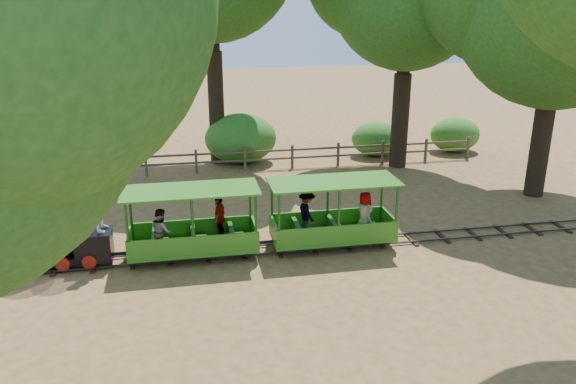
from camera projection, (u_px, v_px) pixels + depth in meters
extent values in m
plane|color=#9E7244|center=(312.00, 248.00, 16.15)|extent=(90.00, 90.00, 0.00)
cube|color=#3F3D3A|center=(315.00, 250.00, 15.85)|extent=(22.00, 0.05, 0.05)
cube|color=#3F3D3A|center=(310.00, 241.00, 16.40)|extent=(22.00, 0.05, 0.05)
cube|color=#382314|center=(312.00, 247.00, 16.14)|extent=(0.12, 1.00, 0.05)
cube|color=#382314|center=(133.00, 261.00, 15.25)|extent=(0.12, 1.00, 0.05)
cube|color=#382314|center=(473.00, 234.00, 17.03)|extent=(0.12, 1.00, 0.05)
cube|color=black|center=(69.00, 258.00, 14.88)|extent=(2.26, 0.72, 0.18)
cylinder|color=black|center=(53.00, 246.00, 14.69)|extent=(1.44, 0.58, 0.58)
cylinder|color=black|center=(27.00, 229.00, 14.42)|extent=(0.16, 0.16, 0.45)
sphere|color=#B88A2C|center=(53.00, 235.00, 14.60)|extent=(0.27, 0.27, 0.27)
cylinder|color=#B88A2C|center=(43.00, 235.00, 14.54)|extent=(0.10, 0.10, 0.10)
cube|color=black|center=(94.00, 243.00, 14.87)|extent=(0.92, 0.72, 0.57)
cube|color=black|center=(92.00, 232.00, 14.77)|extent=(0.98, 0.78, 0.04)
cone|color=black|center=(20.00, 262.00, 14.66)|extent=(0.46, 0.66, 0.66)
cylinder|color=#B88A2C|center=(22.00, 244.00, 14.52)|extent=(0.10, 0.14, 0.14)
cylinder|color=maroon|center=(35.00, 266.00, 14.40)|extent=(0.37, 0.06, 0.37)
cylinder|color=maroon|center=(41.00, 254.00, 15.08)|extent=(0.37, 0.06, 0.37)
cylinder|color=maroon|center=(62.00, 264.00, 14.51)|extent=(0.37, 0.06, 0.37)
cylinder|color=maroon|center=(67.00, 252.00, 15.20)|extent=(0.37, 0.06, 0.37)
cylinder|color=maroon|center=(89.00, 262.00, 14.63)|extent=(0.37, 0.06, 0.37)
cylinder|color=maroon|center=(93.00, 250.00, 15.32)|extent=(0.37, 0.06, 0.37)
sphere|color=white|center=(28.00, 207.00, 14.29)|extent=(0.92, 0.92, 0.92)
sphere|color=white|center=(44.00, 192.00, 14.30)|extent=(1.23, 1.23, 1.23)
sphere|color=white|center=(72.00, 178.00, 14.37)|extent=(1.03, 1.03, 1.03)
imported|color=white|center=(99.00, 196.00, 14.58)|extent=(0.52, 0.73, 1.88)
cube|color=#317D1B|center=(194.00, 247.00, 15.45)|extent=(3.48, 1.33, 0.10)
cube|color=#195212|center=(194.00, 251.00, 15.49)|extent=(3.13, 0.51, 0.14)
cube|color=#317D1B|center=(194.00, 246.00, 14.77)|extent=(3.48, 0.06, 0.51)
cube|color=#317D1B|center=(193.00, 228.00, 15.93)|extent=(3.48, 0.06, 0.51)
cube|color=#317D1B|center=(191.00, 190.00, 14.91)|extent=(3.63, 1.48, 0.05)
cylinder|color=#195212|center=(127.00, 232.00, 14.33)|extent=(0.07, 0.07, 1.64)
cylinder|color=#195212|center=(131.00, 215.00, 15.45)|extent=(0.07, 0.07, 1.64)
cylinder|color=#195212|center=(256.00, 223.00, 14.92)|extent=(0.07, 0.07, 1.64)
cylinder|color=#195212|center=(250.00, 207.00, 16.04)|extent=(0.07, 0.07, 1.64)
cube|color=#195212|center=(155.00, 241.00, 15.18)|extent=(0.12, 1.12, 0.41)
cube|color=#195212|center=(193.00, 238.00, 15.36)|extent=(0.12, 1.12, 0.41)
cube|color=#195212|center=(231.00, 235.00, 15.55)|extent=(0.12, 1.12, 0.41)
cylinder|color=black|center=(152.00, 258.00, 14.95)|extent=(0.29, 0.06, 0.29)
cylinder|color=black|center=(153.00, 247.00, 15.60)|extent=(0.29, 0.06, 0.29)
cylinder|color=black|center=(236.00, 251.00, 15.35)|extent=(0.29, 0.06, 0.29)
cylinder|color=black|center=(233.00, 241.00, 15.99)|extent=(0.29, 0.06, 0.29)
imported|color=gray|center=(161.00, 231.00, 14.76)|extent=(0.65, 0.73, 1.25)
imported|color=gray|center=(220.00, 218.00, 15.59)|extent=(0.57, 0.83, 1.30)
cube|color=#317D1B|center=(332.00, 236.00, 16.15)|extent=(3.48, 1.33, 0.10)
cube|color=#195212|center=(332.00, 240.00, 16.19)|extent=(3.13, 0.51, 0.14)
cube|color=#317D1B|center=(338.00, 234.00, 15.47)|extent=(3.48, 0.06, 0.51)
cube|color=#317D1B|center=(327.00, 218.00, 16.63)|extent=(3.48, 0.06, 0.51)
cube|color=#317D1B|center=(334.00, 182.00, 15.62)|extent=(3.63, 1.48, 0.05)
cylinder|color=#195212|center=(279.00, 221.00, 15.03)|extent=(0.07, 0.07, 1.64)
cylinder|color=#195212|center=(272.00, 206.00, 16.15)|extent=(0.07, 0.07, 1.64)
cylinder|color=#195212|center=(396.00, 213.00, 15.62)|extent=(0.07, 0.07, 1.64)
cylinder|color=#195212|center=(381.00, 198.00, 16.74)|extent=(0.07, 0.07, 1.64)
cube|color=#195212|center=(297.00, 230.00, 15.88)|extent=(0.12, 1.12, 0.41)
cube|color=#195212|center=(333.00, 228.00, 16.06)|extent=(0.12, 1.12, 0.41)
cube|color=#195212|center=(367.00, 225.00, 16.25)|extent=(0.12, 1.12, 0.41)
cylinder|color=black|center=(297.00, 246.00, 15.65)|extent=(0.29, 0.06, 0.29)
cylinder|color=black|center=(292.00, 237.00, 16.30)|extent=(0.29, 0.06, 0.29)
cylinder|color=black|center=(373.00, 240.00, 16.05)|extent=(0.29, 0.06, 0.29)
cylinder|color=black|center=(365.00, 231.00, 16.70)|extent=(0.29, 0.06, 0.29)
imported|color=gray|center=(307.00, 212.00, 16.00)|extent=(0.62, 0.91, 1.29)
imported|color=gray|center=(364.00, 214.00, 15.87)|extent=(0.51, 0.69, 1.30)
cylinder|color=#2D2116|center=(36.00, 139.00, 19.50)|extent=(0.70, 0.70, 4.35)
cylinder|color=#2D2116|center=(21.00, 37.00, 18.39)|extent=(0.52, 0.53, 2.48)
cylinder|color=#2D2116|center=(216.00, 108.00, 23.84)|extent=(0.66, 0.66, 4.75)
cylinder|color=#2D2116|center=(213.00, 17.00, 22.63)|extent=(0.50, 0.50, 2.71)
cylinder|color=#2D2116|center=(400.00, 121.00, 23.46)|extent=(0.72, 0.72, 3.91)
cylinder|color=#2D2116|center=(405.00, 45.00, 22.46)|extent=(0.54, 0.54, 2.23)
cylinder|color=#2D2116|center=(540.00, 147.00, 19.96)|extent=(0.68, 0.68, 3.58)
cylinder|color=#2D2116|center=(552.00, 67.00, 19.04)|extent=(0.51, 0.51, 2.04)
sphere|color=#1D4E18|center=(562.00, 2.00, 18.37)|extent=(7.00, 7.00, 7.00)
cube|color=brown|center=(40.00, 170.00, 21.81)|extent=(0.10, 0.10, 1.00)
cube|color=brown|center=(94.00, 167.00, 22.17)|extent=(0.10, 0.10, 1.00)
cube|color=brown|center=(146.00, 164.00, 22.53)|extent=(0.10, 0.10, 1.00)
cube|color=brown|center=(196.00, 162.00, 22.88)|extent=(0.10, 0.10, 1.00)
cube|color=brown|center=(245.00, 159.00, 23.24)|extent=(0.10, 0.10, 1.00)
cube|color=brown|center=(292.00, 157.00, 23.59)|extent=(0.10, 0.10, 1.00)
cube|color=brown|center=(338.00, 154.00, 23.95)|extent=(0.10, 0.10, 1.00)
cube|color=brown|center=(383.00, 152.00, 24.31)|extent=(0.10, 0.10, 1.00)
cube|color=brown|center=(426.00, 150.00, 24.66)|extent=(0.10, 0.10, 1.00)
cube|color=brown|center=(468.00, 148.00, 25.02)|extent=(0.10, 0.10, 1.00)
cube|color=brown|center=(269.00, 151.00, 23.32)|extent=(18.00, 0.06, 0.08)
cube|color=brown|center=(269.00, 159.00, 23.43)|extent=(18.00, 0.06, 0.08)
ellipsoid|color=#2D6B1E|center=(49.00, 151.00, 22.91)|extent=(2.61, 2.00, 1.80)
ellipsoid|color=#2D6B1E|center=(241.00, 138.00, 24.26)|extent=(3.11, 2.39, 2.15)
ellipsoid|color=#2D6B1E|center=(376.00, 139.00, 25.45)|extent=(2.27, 1.74, 1.57)
ellipsoid|color=#2D6B1E|center=(455.00, 134.00, 26.13)|extent=(2.33, 1.79, 1.61)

